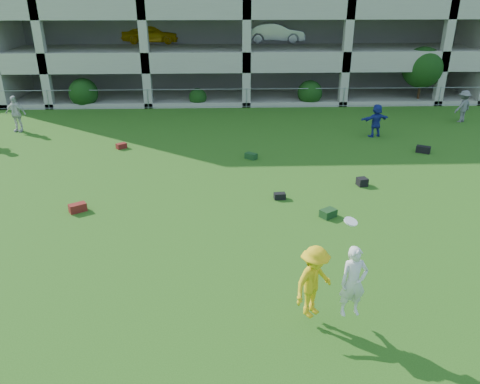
{
  "coord_description": "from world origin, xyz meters",
  "views": [
    {
      "loc": [
        -1.44,
        -9.43,
        6.9
      ],
      "look_at": [
        -0.99,
        3.0,
        1.4
      ],
      "focal_mm": 35.0,
      "sensor_mm": 36.0,
      "label": 1
    }
  ],
  "objects_px": {
    "bystander_f": "(463,106)",
    "crate_d": "(362,182)",
    "bystander_b": "(16,114)",
    "bystander_d": "(376,120)",
    "frisbee_contest": "(323,282)"
  },
  "relations": [
    {
      "from": "bystander_f",
      "to": "crate_d",
      "type": "bearing_deg",
      "value": 18.46
    },
    {
      "from": "crate_d",
      "to": "bystander_b",
      "type": "bearing_deg",
      "value": 153.8
    },
    {
      "from": "bystander_b",
      "to": "bystander_d",
      "type": "bearing_deg",
      "value": 4.96
    },
    {
      "from": "bystander_d",
      "to": "frisbee_contest",
      "type": "xyz_separation_m",
      "value": [
        -5.48,
        -14.0,
        0.33
      ]
    },
    {
      "from": "bystander_d",
      "to": "bystander_f",
      "type": "xyz_separation_m",
      "value": [
        5.57,
        2.54,
        0.05
      ]
    },
    {
      "from": "bystander_b",
      "to": "bystander_f",
      "type": "xyz_separation_m",
      "value": [
        23.68,
        0.97,
        -0.06
      ]
    },
    {
      "from": "bystander_b",
      "to": "bystander_f",
      "type": "distance_m",
      "value": 23.7
    },
    {
      "from": "bystander_d",
      "to": "frisbee_contest",
      "type": "distance_m",
      "value": 15.03
    },
    {
      "from": "crate_d",
      "to": "frisbee_contest",
      "type": "height_order",
      "value": "frisbee_contest"
    },
    {
      "from": "bystander_b",
      "to": "crate_d",
      "type": "xyz_separation_m",
      "value": [
        15.76,
        -7.76,
        -0.77
      ]
    },
    {
      "from": "bystander_d",
      "to": "bystander_f",
      "type": "height_order",
      "value": "bystander_f"
    },
    {
      "from": "bystander_f",
      "to": "bystander_b",
      "type": "bearing_deg",
      "value": -26.97
    },
    {
      "from": "bystander_f",
      "to": "crate_d",
      "type": "xyz_separation_m",
      "value": [
        -7.92,
        -8.72,
        -0.71
      ]
    },
    {
      "from": "bystander_b",
      "to": "crate_d",
      "type": "bearing_deg",
      "value": -16.29
    },
    {
      "from": "frisbee_contest",
      "to": "bystander_b",
      "type": "bearing_deg",
      "value": 129.06
    }
  ]
}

